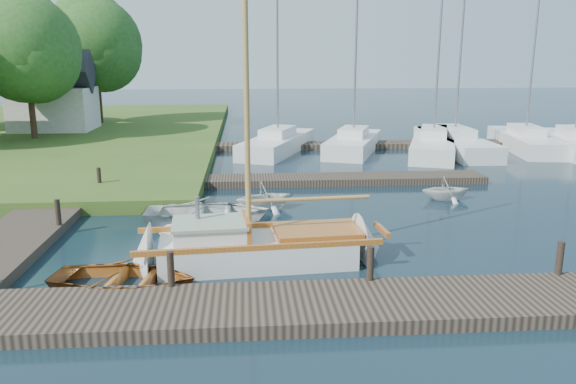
{
  "coord_description": "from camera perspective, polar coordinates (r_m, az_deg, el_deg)",
  "views": [
    {
      "loc": [
        -1.3,
        -16.86,
        5.28
      ],
      "look_at": [
        0.0,
        0.0,
        1.2
      ],
      "focal_mm": 35.0,
      "sensor_mm": 36.0,
      "label": 1
    }
  ],
  "objects": [
    {
      "name": "marina_boat_1",
      "position": [
        32.0,
        -1.05,
        5.07
      ],
      "size": [
        4.99,
        8.18,
        9.34
      ],
      "rotation": [
        0.0,
        0.0,
        1.19
      ],
      "color": "silver",
      "rests_on": "ground"
    },
    {
      "name": "tree_7",
      "position": [
        44.23,
        -19.0,
        14.05
      ],
      "size": [
        6.83,
        6.83,
        9.38
      ],
      "color": "#332114",
      "rests_on": "shore"
    },
    {
      "name": "marina_boat_3",
      "position": [
        33.04,
        14.54,
        4.92
      ],
      "size": [
        5.33,
        9.89,
        10.58
      ],
      "rotation": [
        0.0,
        0.0,
        1.23
      ],
      "color": "silver",
      "rests_on": "ground"
    },
    {
      "name": "marina_boat_4",
      "position": [
        33.72,
        16.55,
        4.97
      ],
      "size": [
        2.36,
        9.12,
        11.03
      ],
      "rotation": [
        0.0,
        0.0,
        1.55
      ],
      "color": "silver",
      "rests_on": "ground"
    },
    {
      "name": "far_dock",
      "position": [
        24.15,
        3.55,
        1.27
      ],
      "size": [
        14.0,
        1.6,
        0.3
      ],
      "primitive_type": "cube",
      "color": "black",
      "rests_on": "ground"
    },
    {
      "name": "tender_d",
      "position": [
        22.07,
        15.8,
        0.52
      ],
      "size": [
        1.93,
        1.68,
        0.99
      ],
      "primitive_type": "imported",
      "rotation": [
        0.0,
        0.0,
        1.61
      ],
      "color": "silver",
      "rests_on": "ground"
    },
    {
      "name": "house_c",
      "position": [
        40.97,
        -22.74,
        8.75
      ],
      "size": [
        5.25,
        4.0,
        5.28
      ],
      "color": "beige",
      "rests_on": "shore"
    },
    {
      "name": "marina_boat_2",
      "position": [
        32.19,
        6.66,
        5.1
      ],
      "size": [
        4.56,
        7.41,
        12.53
      ],
      "rotation": [
        0.0,
        0.0,
        1.21
      ],
      "color": "silver",
      "rests_on": "ground"
    },
    {
      "name": "pontoon",
      "position": [
        35.13,
        14.45,
        4.74
      ],
      "size": [
        30.0,
        1.6,
        0.3
      ],
      "primitive_type": "cube",
      "color": "black",
      "rests_on": "ground"
    },
    {
      "name": "left_dock",
      "position": [
        20.66,
        -23.18,
        -1.93
      ],
      "size": [
        2.2,
        18.0,
        0.3
      ],
      "primitive_type": "cube",
      "color": "black",
      "rests_on": "ground"
    },
    {
      "name": "mooring_post_1",
      "position": [
        12.83,
        -11.83,
        -7.66
      ],
      "size": [
        0.16,
        0.16,
        0.8
      ],
      "primitive_type": "cylinder",
      "color": "black",
      "rests_on": "near_dock"
    },
    {
      "name": "marina_boat_6",
      "position": [
        35.89,
        27.06,
        4.53
      ],
      "size": [
        4.18,
        8.38,
        9.86
      ],
      "rotation": [
        0.0,
        0.0,
        1.31
      ],
      "color": "silver",
      "rests_on": "ground"
    },
    {
      "name": "marina_boat_5",
      "position": [
        35.65,
        22.94,
        4.92
      ],
      "size": [
        3.48,
        8.43,
        12.02
      ],
      "rotation": [
        0.0,
        0.0,
        1.41
      ],
      "color": "silver",
      "rests_on": "ground"
    },
    {
      "name": "tender_a",
      "position": [
        18.55,
        -8.22,
        -1.77
      ],
      "size": [
        4.11,
        2.97,
        0.84
      ],
      "primitive_type": "imported",
      "rotation": [
        0.0,
        0.0,
        1.55
      ],
      "color": "silver",
      "rests_on": "ground"
    },
    {
      "name": "mooring_post_2",
      "position": [
        13.02,
        8.37,
        -7.18
      ],
      "size": [
        0.16,
        0.16,
        0.8
      ],
      "primitive_type": "cylinder",
      "color": "black",
      "rests_on": "near_dock"
    },
    {
      "name": "near_dock",
      "position": [
        12.08,
        2.24,
        -11.57
      ],
      "size": [
        18.0,
        2.2,
        0.3
      ],
      "primitive_type": "cube",
      "color": "black",
      "rests_on": "ground"
    },
    {
      "name": "sailboat",
      "position": [
        14.82,
        -2.55,
        -5.9
      ],
      "size": [
        7.28,
        2.53,
        9.83
      ],
      "rotation": [
        0.0,
        0.0,
        0.08
      ],
      "color": "silver",
      "rests_on": "ground"
    },
    {
      "name": "mooring_post_5",
      "position": [
        23.05,
        -18.64,
        1.38
      ],
      "size": [
        0.16,
        0.16,
        0.8
      ],
      "primitive_type": "cylinder",
      "color": "black",
      "rests_on": "left_dock"
    },
    {
      "name": "ground",
      "position": [
        17.72,
        0.0,
        -3.78
      ],
      "size": [
        160.0,
        160.0,
        0.0
      ],
      "primitive_type": "plane",
      "color": "black",
      "rests_on": "ground"
    },
    {
      "name": "mooring_post_3",
      "position": [
        14.66,
        25.89,
        -6.05
      ],
      "size": [
        0.16,
        0.16,
        0.8
      ],
      "primitive_type": "cylinder",
      "color": "black",
      "rests_on": "near_dock"
    },
    {
      "name": "tree_3",
      "position": [
        37.15,
        -25.1,
        13.15
      ],
      "size": [
        6.41,
        6.38,
        8.74
      ],
      "color": "#332114",
      "rests_on": "shore"
    },
    {
      "name": "dinghy",
      "position": [
        13.76,
        -16.34,
        -8.0
      ],
      "size": [
        3.74,
        2.93,
        0.7
      ],
      "primitive_type": "imported",
      "rotation": [
        0.0,
        0.0,
        1.41
      ],
      "color": "brown",
      "rests_on": "ground"
    },
    {
      "name": "tender_b",
      "position": [
        19.85,
        -2.35,
        -0.21
      ],
      "size": [
        2.6,
        2.41,
        1.12
      ],
      "primitive_type": "imported",
      "rotation": [
        0.0,
        0.0,
        1.89
      ],
      "color": "silver",
      "rests_on": "ground"
    },
    {
      "name": "mooring_post_4",
      "position": [
        18.38,
        -22.33,
        -1.91
      ],
      "size": [
        0.16,
        0.16,
        0.8
      ],
      "primitive_type": "cylinder",
      "color": "black",
      "rests_on": "left_dock"
    }
  ]
}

